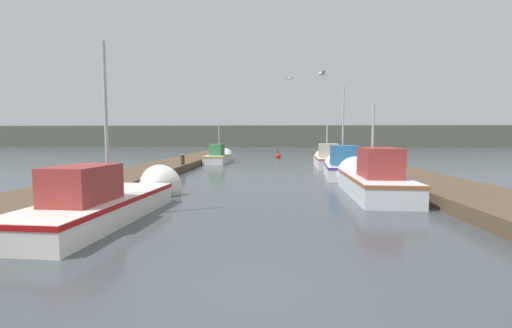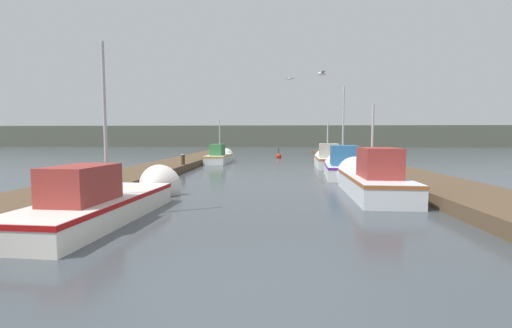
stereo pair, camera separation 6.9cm
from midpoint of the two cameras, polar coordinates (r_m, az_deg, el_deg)
name	(u,v)px [view 1 (the left image)]	position (r m, az deg, el deg)	size (l,w,h in m)	color
ground_plane	(253,300)	(4.44, -0.93, -21.69)	(200.00, 200.00, 0.00)	#3D4449
dock_left	(167,166)	(21.02, -14.69, -0.39)	(2.76, 40.00, 0.38)	brown
dock_right	(374,167)	(20.87, 18.94, -0.53)	(2.76, 40.00, 0.38)	brown
distant_shore_ridge	(272,136)	(71.80, 2.62, 4.64)	(120.00, 16.00, 4.01)	#565B4C
fishing_boat_0	(117,198)	(9.43, -22.36, -5.29)	(1.93, 6.17, 4.66)	silver
fishing_boat_1	(371,179)	(12.46, 18.41, -2.37)	(1.87, 5.68, 3.49)	silver
fishing_boat_2	(342,166)	(17.39, 14.00, -0.37)	(2.03, 4.81, 4.80)	silver
fishing_boat_3	(326,159)	(22.75, 11.57, 0.79)	(1.70, 5.44, 3.23)	silver
fishing_boat_4	(220,156)	(26.34, -6.17, 1.27)	(1.51, 5.72, 3.55)	silver
mooring_piling_0	(183,163)	(19.83, -12.22, 0.23)	(0.24, 0.24, 0.96)	#473523
mooring_piling_1	(350,161)	(20.15, 15.27, 0.45)	(0.31, 0.31, 1.11)	#473523
channel_buoy	(278,156)	(31.69, 3.63, 1.31)	(0.51, 0.51, 1.01)	red
seagull_lead	(289,79)	(20.24, 5.45, 13.94)	(0.56, 0.30, 0.12)	white
seagull_1	(322,74)	(12.22, 10.84, 14.59)	(0.29, 0.55, 0.12)	white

